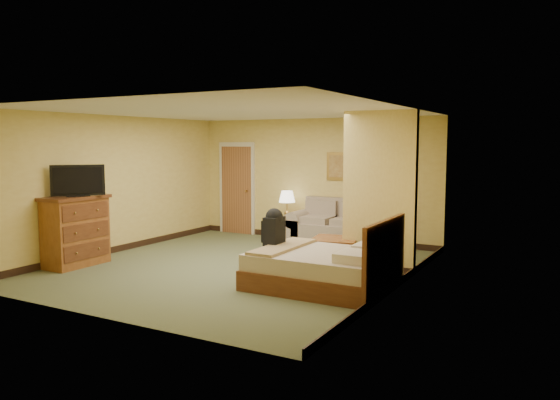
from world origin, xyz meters
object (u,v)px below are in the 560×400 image
Objects in this scene: coffee_table at (335,246)px; bed at (325,268)px; dresser at (76,231)px; loveseat at (335,231)px.

bed reaches higher than coffee_table.
dresser is at bearing -170.20° from bed.
dresser is at bearing -129.88° from loveseat.
coffee_table is at bearing 107.26° from bed.
dresser is (-3.88, -2.10, 0.26)m from coffee_table.
bed is (1.14, -3.04, -0.02)m from loveseat.
dresser is 0.61× the size of bed.
bed is at bearing -72.74° from coffee_table.
coffee_table is at bearing 28.40° from dresser.
loveseat is 1.58× the size of dresser.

